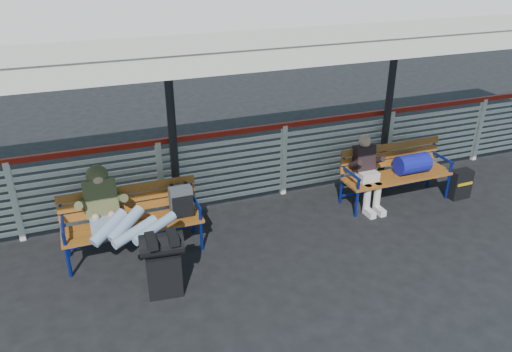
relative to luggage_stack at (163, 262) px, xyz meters
name	(u,v)px	position (x,y,z in m)	size (l,w,h in m)	color
ground	(339,254)	(2.35, -0.01, -0.45)	(60.00, 60.00, 0.00)	black
fence	(284,157)	(2.35, 1.89, 0.21)	(12.08, 0.08, 1.24)	silver
canopy	(322,11)	(2.35, 0.86, 2.59)	(12.60, 3.60, 3.16)	silver
luggage_stack	(163,262)	(0.00, 0.00, 0.00)	(0.53, 0.34, 0.83)	black
bench_left	(144,211)	(-0.03, 1.04, 0.13)	(1.80, 0.56, 0.92)	#A0631F
bench_right	(402,166)	(4.04, 1.04, 0.13)	(1.80, 0.56, 0.92)	#A0631F
traveler_man	(123,220)	(-0.35, 0.69, 0.25)	(0.94, 1.64, 0.77)	#8B98BB
companion_person	(367,172)	(3.38, 1.03, 0.14)	(0.32, 0.66, 1.15)	beige
suitcase_side	(460,184)	(4.98, 0.73, -0.21)	(0.35, 0.22, 0.48)	black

